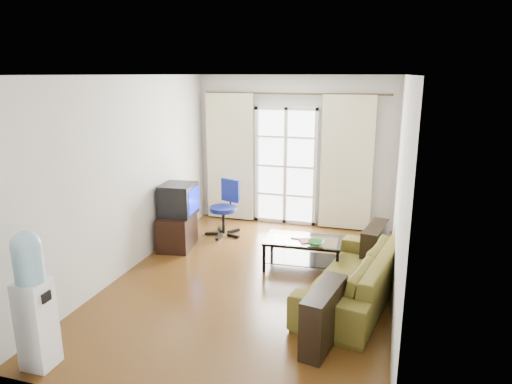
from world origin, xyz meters
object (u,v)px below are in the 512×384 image
(crt_tv, at_px, (177,199))
(water_cooler, at_px, (33,298))
(coffee_table, at_px, (303,249))
(tv_stand, at_px, (177,231))
(sofa, at_px, (354,275))
(task_chair, at_px, (225,219))

(crt_tv, xyz_separation_m, water_cooler, (0.11, -3.24, -0.07))
(coffee_table, relative_size, water_cooler, 0.81)
(tv_stand, xyz_separation_m, crt_tv, (-0.00, 0.05, 0.52))
(coffee_table, xyz_separation_m, tv_stand, (-2.09, 0.23, -0.01))
(sofa, distance_m, water_cooler, 3.54)
(sofa, relative_size, task_chair, 2.40)
(task_chair, bearing_deg, sofa, -18.44)
(coffee_table, xyz_separation_m, water_cooler, (-1.97, -2.96, 0.43))
(sofa, height_order, crt_tv, crt_tv)
(task_chair, xyz_separation_m, water_cooler, (-0.41, -3.96, 0.43))
(coffee_table, height_order, task_chair, task_chair)
(coffee_table, bearing_deg, sofa, -44.29)
(water_cooler, bearing_deg, tv_stand, 91.27)
(water_cooler, bearing_deg, task_chair, 83.30)
(coffee_table, bearing_deg, water_cooler, -123.72)
(tv_stand, bearing_deg, task_chair, 46.82)
(task_chair, distance_m, water_cooler, 4.00)
(crt_tv, height_order, water_cooler, water_cooler)
(sofa, bearing_deg, water_cooler, -40.20)
(coffee_table, distance_m, task_chair, 1.86)
(coffee_table, distance_m, water_cooler, 3.58)
(sofa, relative_size, coffee_table, 2.07)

